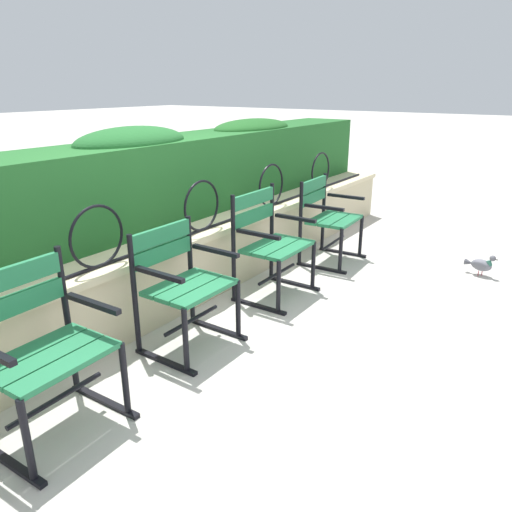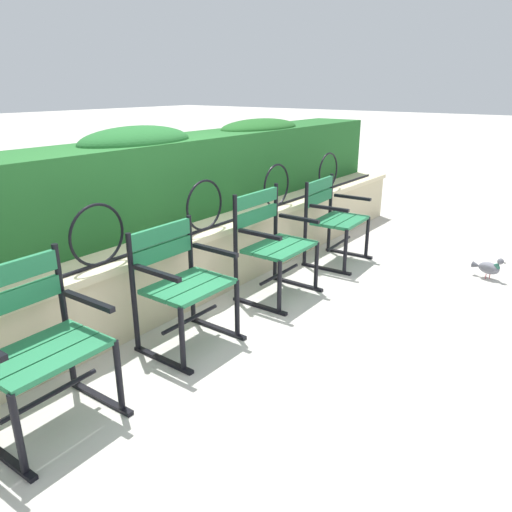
{
  "view_description": "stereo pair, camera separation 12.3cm",
  "coord_description": "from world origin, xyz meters",
  "px_view_note": "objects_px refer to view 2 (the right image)",
  "views": [
    {
      "loc": [
        -2.71,
        -1.78,
        1.71
      ],
      "look_at": [
        0.0,
        0.1,
        0.55
      ],
      "focal_mm": 34.24,
      "sensor_mm": 36.0,
      "label": 1
    },
    {
      "loc": [
        -2.63,
        -1.88,
        1.71
      ],
      "look_at": [
        0.0,
        0.1,
        0.55
      ],
      "focal_mm": 34.24,
      "sensor_mm": 36.0,
      "label": 2
    }
  ],
  "objects_px": {
    "park_chair_rightmost": "(333,217)",
    "pigeon_near_chairs": "(489,267)",
    "park_chair_centre_left": "(181,281)",
    "park_chair_centre_right": "(272,241)",
    "park_chair_leftmost": "(35,343)"
  },
  "relations": [
    {
      "from": "park_chair_centre_left",
      "to": "park_chair_rightmost",
      "type": "xyz_separation_m",
      "value": [
        2.1,
        -0.02,
        0.0
      ]
    },
    {
      "from": "park_chair_rightmost",
      "to": "pigeon_near_chairs",
      "type": "xyz_separation_m",
      "value": [
        0.44,
        -1.4,
        -0.35
      ]
    },
    {
      "from": "park_chair_centre_left",
      "to": "pigeon_near_chairs",
      "type": "bearing_deg",
      "value": -29.29
    },
    {
      "from": "park_chair_leftmost",
      "to": "pigeon_near_chairs",
      "type": "distance_m",
      "value": 3.88
    },
    {
      "from": "park_chair_centre_right",
      "to": "park_chair_rightmost",
      "type": "relative_size",
      "value": 1.07
    },
    {
      "from": "park_chair_centre_right",
      "to": "park_chair_rightmost",
      "type": "bearing_deg",
      "value": -0.37
    },
    {
      "from": "park_chair_leftmost",
      "to": "park_chair_centre_right",
      "type": "height_order",
      "value": "park_chair_centre_right"
    },
    {
      "from": "park_chair_centre_left",
      "to": "park_chair_centre_right",
      "type": "xyz_separation_m",
      "value": [
        1.05,
        -0.02,
        0.02
      ]
    },
    {
      "from": "pigeon_near_chairs",
      "to": "park_chair_leftmost",
      "type": "bearing_deg",
      "value": 158.71
    },
    {
      "from": "park_chair_rightmost",
      "to": "pigeon_near_chairs",
      "type": "relative_size",
      "value": 2.89
    },
    {
      "from": "park_chair_centre_left",
      "to": "park_chair_centre_right",
      "type": "distance_m",
      "value": 1.05
    },
    {
      "from": "park_chair_leftmost",
      "to": "park_chair_centre_left",
      "type": "distance_m",
      "value": 1.06
    },
    {
      "from": "park_chair_leftmost",
      "to": "pigeon_near_chairs",
      "type": "bearing_deg",
      "value": -21.29
    },
    {
      "from": "park_chair_leftmost",
      "to": "park_chair_centre_left",
      "type": "height_order",
      "value": "park_chair_leftmost"
    },
    {
      "from": "park_chair_centre_left",
      "to": "park_chair_rightmost",
      "type": "distance_m",
      "value": 2.1
    }
  ]
}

